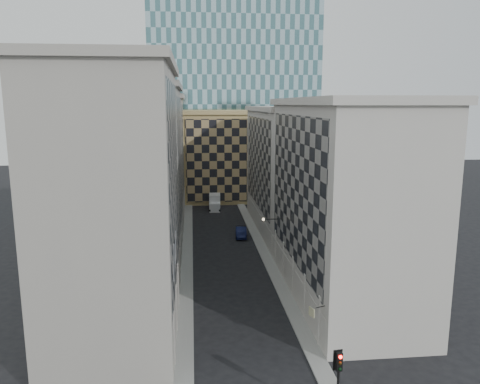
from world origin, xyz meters
TOP-DOWN VIEW (x-y plane):
  - ground at (0.00, 0.00)m, footprint 260.00×260.00m
  - sidewalk_west at (-5.25, 30.00)m, footprint 1.50×100.00m
  - sidewalk_east at (5.25, 30.00)m, footprint 1.50×100.00m
  - bldg_left_a at (-10.88, 11.00)m, footprint 10.80×22.80m
  - bldg_left_b at (-10.88, 33.00)m, footprint 10.80×22.80m
  - bldg_left_c at (-10.88, 55.00)m, footprint 10.80×22.80m
  - bldg_right_a at (10.88, 15.00)m, footprint 10.80×26.80m
  - bldg_right_b at (10.89, 42.00)m, footprint 10.80×28.80m
  - tan_block at (2.00, 67.90)m, footprint 16.80×14.80m
  - church_tower at (0.00, 82.00)m, footprint 7.20×7.20m
  - flagpoles_left at (-5.90, 6.00)m, footprint 0.10×6.33m
  - bracket_lamp at (4.38, 24.00)m, footprint 1.98×0.36m
  - traffic_light at (4.55, -5.07)m, footprint 0.61×0.54m
  - box_truck at (-0.17, 57.34)m, footprint 2.41×5.35m
  - dark_car at (2.90, 37.87)m, footprint 2.05×4.85m
  - shop_sign at (4.96, 3.00)m, footprint 1.26×0.71m

SIDE VIEW (x-z plane):
  - ground at x=0.00m, z-range 0.00..0.00m
  - sidewalk_west at x=-5.25m, z-range 0.00..0.15m
  - sidewalk_east at x=5.25m, z-range 0.00..0.15m
  - dark_car at x=2.90m, z-range 0.00..1.56m
  - box_truck at x=-0.17m, z-range -0.19..2.69m
  - traffic_light at x=4.55m, z-range 1.20..6.03m
  - shop_sign at x=4.96m, z-range 3.42..4.24m
  - bracket_lamp at x=4.38m, z-range 6.02..6.38m
  - flagpoles_left at x=-5.90m, z-range 6.83..9.17m
  - tan_block at x=2.00m, z-range 0.04..18.84m
  - bldg_right_b at x=10.89m, z-range 0.00..19.70m
  - bldg_right_a at x=10.88m, z-range -0.03..20.67m
  - bldg_left_c at x=-10.88m, z-range -0.02..21.68m
  - bldg_left_b at x=-10.88m, z-range -0.03..22.67m
  - bldg_left_a at x=-10.88m, z-range -0.03..23.67m
  - church_tower at x=0.00m, z-range 1.20..52.70m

